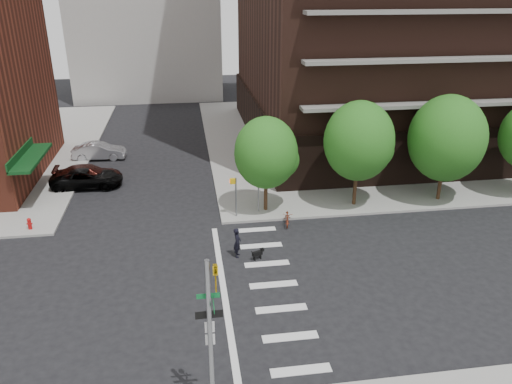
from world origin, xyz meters
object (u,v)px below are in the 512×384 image
Objects in this scene: parked_car_black at (87,178)px; parked_car_maroon at (89,175)px; fire_hydrant at (29,223)px; parked_car_silver at (99,151)px; scooter at (288,217)px; traffic_signal at (212,350)px; dog_walker at (237,242)px.

parked_car_black is 0.76m from parked_car_maroon.
parked_car_black is (2.30, 6.71, 0.15)m from fire_hydrant.
parked_car_maroon is 1.11× the size of parked_car_silver.
parked_car_maroon reaches higher than scooter.
dog_walker is at bearing 79.23° from traffic_signal.
fire_hydrant is 13.22m from parked_car_silver.
fire_hydrant is 0.15× the size of parked_car_maroon.
parked_car_silver reaches higher than fire_hydrant.
fire_hydrant is at bearing 162.17° from parked_car_black.
fire_hydrant is 0.42× the size of scooter.
fire_hydrant is 7.09m from parked_car_black.
parked_car_maroon is 2.86× the size of dog_walker.
fire_hydrant is 7.82m from parked_car_maroon.
traffic_signal is 23.41m from parked_car_black.
traffic_signal reaches higher than scooter.
fire_hydrant is 0.14× the size of parked_car_black.
traffic_signal is 8.20× the size of fire_hydrant.
parked_car_silver is at bearing 39.17° from dog_walker.
parked_car_black is 2.92× the size of scooter.
dog_walker is (9.74, -12.22, 0.14)m from parked_car_maroon.
scooter is at bearing -134.63° from parked_car_silver.
parked_car_black is 15.48m from scooter.
scooter is (13.25, -8.77, -0.25)m from parked_car_maroon.
dog_walker is (-3.51, -3.45, 0.39)m from scooter.
parked_car_black is 1.04× the size of parked_car_maroon.
parked_car_maroon is 15.63m from dog_walker.
scooter is at bearing -120.05° from parked_car_black.
parked_car_silver is at bearing 79.98° from fire_hydrant.
traffic_signal is 1.19× the size of parked_car_black.
scooter is at bearing -4.78° from fire_hydrant.
fire_hydrant is (-10.03, 15.29, -2.15)m from traffic_signal.
fire_hydrant is at bearing 160.44° from parked_car_maroon.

